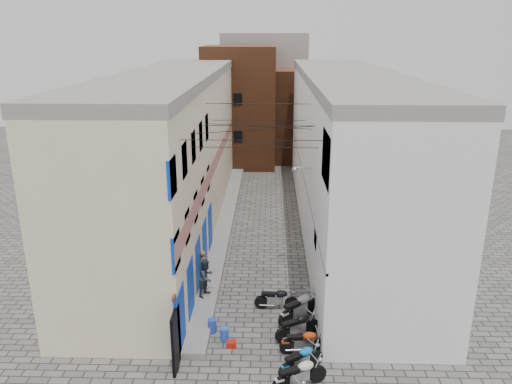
# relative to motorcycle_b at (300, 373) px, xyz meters

# --- Properties ---
(ground) EXTENTS (90.00, 90.00, 0.00)m
(ground) POSITION_rel_motorcycle_b_xyz_m (-1.65, 1.32, -0.57)
(ground) COLOR #575552
(ground) RESTS_ON ground
(plinth) EXTENTS (0.90, 26.00, 0.25)m
(plinth) POSITION_rel_motorcycle_b_xyz_m (-3.70, 14.32, -0.44)
(plinth) COLOR gray
(plinth) RESTS_ON ground
(building_left) EXTENTS (5.10, 27.00, 9.00)m
(building_left) POSITION_rel_motorcycle_b_xyz_m (-6.63, 14.27, 3.93)
(building_left) COLOR beige
(building_left) RESTS_ON ground
(building_right) EXTENTS (5.94, 26.00, 9.00)m
(building_right) POSITION_rel_motorcycle_b_xyz_m (3.35, 14.32, 3.94)
(building_right) COLOR white
(building_right) RESTS_ON ground
(building_far_brick_left) EXTENTS (6.00, 6.00, 10.00)m
(building_far_brick_left) POSITION_rel_motorcycle_b_xyz_m (-3.65, 29.32, 4.43)
(building_far_brick_left) COLOR brown
(building_far_brick_left) RESTS_ON ground
(building_far_brick_right) EXTENTS (5.00, 6.00, 8.00)m
(building_far_brick_right) POSITION_rel_motorcycle_b_xyz_m (1.35, 31.32, 3.43)
(building_far_brick_right) COLOR brown
(building_far_brick_right) RESTS_ON ground
(building_far_concrete) EXTENTS (8.00, 5.00, 11.00)m
(building_far_concrete) POSITION_rel_motorcycle_b_xyz_m (-1.65, 35.32, 4.93)
(building_far_concrete) COLOR gray
(building_far_concrete) RESTS_ON ground
(far_shopfront) EXTENTS (2.00, 0.30, 2.40)m
(far_shopfront) POSITION_rel_motorcycle_b_xyz_m (-1.65, 26.52, 0.63)
(far_shopfront) COLOR black
(far_shopfront) RESTS_ON ground
(overhead_wires) EXTENTS (5.80, 13.02, 1.32)m
(overhead_wires) POSITION_rel_motorcycle_b_xyz_m (-1.65, 8.97, 6.56)
(overhead_wires) COLOR black
(overhead_wires) RESTS_ON ground
(motorcycle_b) EXTENTS (2.03, 1.40, 1.13)m
(motorcycle_b) POSITION_rel_motorcycle_b_xyz_m (0.00, 0.00, 0.00)
(motorcycle_b) COLOR silver
(motorcycle_b) RESTS_ON ground
(motorcycle_c) EXTENTS (1.84, 1.53, 1.07)m
(motorcycle_c) POSITION_rel_motorcycle_b_xyz_m (0.09, 0.80, -0.03)
(motorcycle_c) COLOR blue
(motorcycle_c) RESTS_ON ground
(motorcycle_d) EXTENTS (1.83, 0.74, 1.03)m
(motorcycle_d) POSITION_rel_motorcycle_b_xyz_m (0.25, 1.86, -0.05)
(motorcycle_d) COLOR #A62F0B
(motorcycle_d) RESTS_ON ground
(motorcycle_e) EXTENTS (1.96, 1.43, 1.10)m
(motorcycle_e) POSITION_rel_motorcycle_b_xyz_m (0.07, 2.81, -0.02)
(motorcycle_e) COLOR black
(motorcycle_e) RESTS_ON ground
(motorcycle_f) EXTENTS (2.09, 1.95, 1.26)m
(motorcycle_f) POSITION_rel_motorcycle_b_xyz_m (0.21, 4.03, 0.06)
(motorcycle_f) COLOR #A5A5AA
(motorcycle_f) RESTS_ON ground
(motorcycle_g) EXTENTS (1.87, 0.67, 1.07)m
(motorcycle_g) POSITION_rel_motorcycle_b_xyz_m (-0.71, 4.84, -0.03)
(motorcycle_g) COLOR black
(motorcycle_g) RESTS_ON ground
(person_a) EXTENTS (0.51, 0.61, 1.43)m
(person_a) POSITION_rel_motorcycle_b_xyz_m (-4.00, 6.89, 0.40)
(person_a) COLOR olive
(person_a) RESTS_ON plinth
(person_b) EXTENTS (0.95, 1.02, 1.67)m
(person_b) POSITION_rel_motorcycle_b_xyz_m (-3.70, 5.51, 0.52)
(person_b) COLOR #2B3441
(person_b) RESTS_ON plinth
(water_jug_near) EXTENTS (0.38, 0.38, 0.51)m
(water_jug_near) POSITION_rel_motorcycle_b_xyz_m (-2.68, 2.56, -0.31)
(water_jug_near) COLOR blue
(water_jug_near) RESTS_ON ground
(water_jug_far) EXTENTS (0.37, 0.37, 0.55)m
(water_jug_far) POSITION_rel_motorcycle_b_xyz_m (-3.20, 3.07, -0.29)
(water_jug_far) COLOR blue
(water_jug_far) RESTS_ON ground
(red_crate) EXTENTS (0.39, 0.30, 0.23)m
(red_crate) POSITION_rel_motorcycle_b_xyz_m (-2.39, 2.15, -0.45)
(red_crate) COLOR #AC190C
(red_crate) RESTS_ON ground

